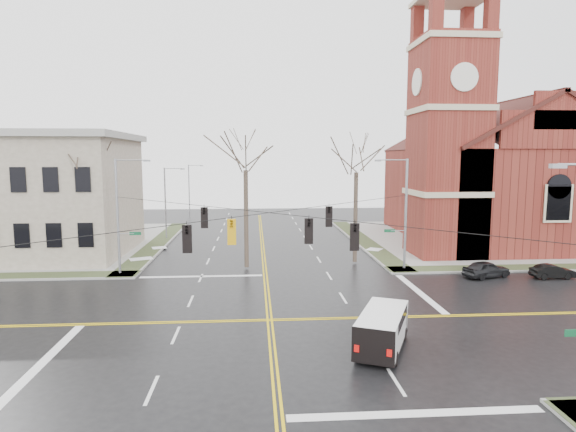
{
  "coord_description": "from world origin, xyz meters",
  "views": [
    {
      "loc": [
        -0.83,
        -26.63,
        9.3
      ],
      "look_at": [
        1.48,
        6.0,
        5.27
      ],
      "focal_mm": 30.0,
      "sensor_mm": 36.0,
      "label": 1
    }
  ],
  "objects": [
    {
      "name": "parked_car_b",
      "position": [
        22.04,
        8.01,
        0.54
      ],
      "size": [
        3.3,
        1.23,
        1.08
      ],
      "primitive_type": "imported",
      "rotation": [
        0.0,
        0.0,
        1.6
      ],
      "color": "black",
      "rests_on": "ground"
    },
    {
      "name": "road_markings",
      "position": [
        0.0,
        0.0,
        0.01
      ],
      "size": [
        100.0,
        100.0,
        0.01
      ],
      "color": "gold",
      "rests_on": "ground"
    },
    {
      "name": "civic_building_a",
      "position": [
        -22.0,
        20.0,
        5.5
      ],
      "size": [
        18.0,
        14.0,
        11.0
      ],
      "primitive_type": "cube",
      "color": "gray",
      "rests_on": "ground"
    },
    {
      "name": "tree_ne",
      "position": [
        7.94,
        14.27,
        8.49
      ],
      "size": [
        4.0,
        4.0,
        11.74
      ],
      "color": "#3B2E25",
      "rests_on": "ground"
    },
    {
      "name": "streetlight_north_a",
      "position": [
        -10.65,
        28.0,
        4.47
      ],
      "size": [
        2.3,
        0.2,
        8.0
      ],
      "color": "gray",
      "rests_on": "ground"
    },
    {
      "name": "tree_nw_far",
      "position": [
        -14.44,
        14.24,
        8.74
      ],
      "size": [
        4.0,
        4.0,
        12.09
      ],
      "color": "#3B2E25",
      "rests_on": "ground"
    },
    {
      "name": "ground",
      "position": [
        0.0,
        0.0,
        0.0
      ],
      "size": [
        120.0,
        120.0,
        0.0
      ],
      "primitive_type": "plane",
      "color": "black",
      "rests_on": "ground"
    },
    {
      "name": "tree_nw_near",
      "position": [
        -1.5,
        12.87,
        8.75
      ],
      "size": [
        4.0,
        4.0,
        12.1
      ],
      "color": "#3B2E25",
      "rests_on": "ground"
    },
    {
      "name": "cargo_van",
      "position": [
        5.38,
        -4.47,
        1.11
      ],
      "size": [
        3.77,
        5.25,
        1.87
      ],
      "rotation": [
        0.0,
        0.0,
        -0.43
      ],
      "color": "white",
      "rests_on": "ground"
    },
    {
      "name": "signal_pole_nw",
      "position": [
        -11.32,
        11.5,
        4.95
      ],
      "size": [
        2.75,
        0.22,
        9.0
      ],
      "color": "gray",
      "rests_on": "ground"
    },
    {
      "name": "signal_pole_ne",
      "position": [
        11.32,
        11.5,
        4.95
      ],
      "size": [
        2.75,
        0.22,
        9.0
      ],
      "color": "gray",
      "rests_on": "ground"
    },
    {
      "name": "span_wires",
      "position": [
        0.0,
        0.0,
        6.2
      ],
      "size": [
        23.02,
        23.02,
        0.03
      ],
      "color": "black",
      "rests_on": "ground"
    },
    {
      "name": "traffic_signals",
      "position": [
        -0.0,
        -0.67,
        5.45
      ],
      "size": [
        8.21,
        8.26,
        1.3
      ],
      "color": "black",
      "rests_on": "ground"
    },
    {
      "name": "parked_car_a",
      "position": [
        17.09,
        8.66,
        0.65
      ],
      "size": [
        4.12,
        2.67,
        1.31
      ],
      "primitive_type": "imported",
      "rotation": [
        0.0,
        0.0,
        1.89
      ],
      "color": "black",
      "rests_on": "ground"
    },
    {
      "name": "streetlight_north_b",
      "position": [
        -10.65,
        48.0,
        4.47
      ],
      "size": [
        2.3,
        0.2,
        8.0
      ],
      "color": "gray",
      "rests_on": "ground"
    },
    {
      "name": "church",
      "position": [
        24.76,
        24.78,
        8.43
      ],
      "size": [
        24.28,
        27.48,
        27.5
      ],
      "color": "maroon",
      "rests_on": "ground"
    },
    {
      "name": "sidewalks",
      "position": [
        0.0,
        0.0,
        0.08
      ],
      "size": [
        80.0,
        80.0,
        0.17
      ],
      "color": "gray",
      "rests_on": "ground"
    }
  ]
}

